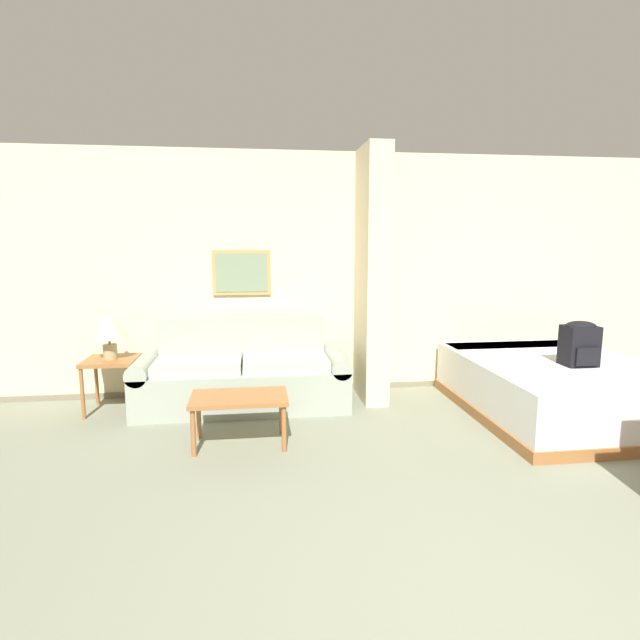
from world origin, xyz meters
name	(u,v)px	position (x,y,z in m)	size (l,w,h in m)	color
wall_back	(353,274)	(0.00, 4.04, 1.29)	(7.66, 0.16, 2.60)	beige
wall_partition_pillar	(372,276)	(0.12, 3.65, 1.30)	(0.24, 0.68, 2.60)	beige
couch	(243,375)	(-1.22, 3.57, 0.31)	(2.10, 0.84, 0.87)	#99A393
coffee_table	(239,402)	(-1.23, 2.56, 0.36)	(0.78, 0.47, 0.41)	#996033
side_table	(111,366)	(-2.49, 3.56, 0.45)	(0.49, 0.49, 0.52)	#996033
table_lamp	(109,328)	(-2.49, 3.56, 0.83)	(0.35, 0.35, 0.45)	tan
bed	(554,387)	(1.77, 2.91, 0.27)	(1.65, 2.07, 0.53)	#996033
backpack	(580,343)	(1.86, 2.72, 0.74)	(0.29, 0.25, 0.41)	black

